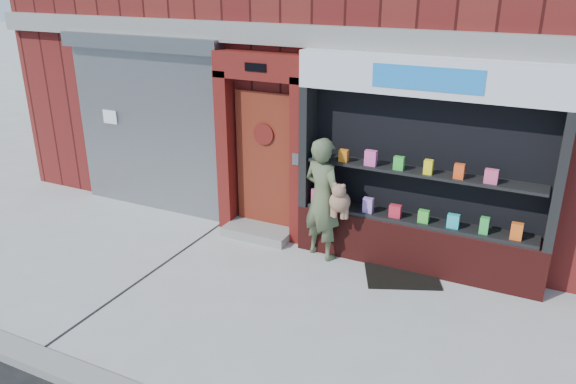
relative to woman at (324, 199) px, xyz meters
The scene contains 6 objects.
ground 1.85m from the woman, 105.82° to the right, with size 80.00×80.00×0.00m, color #9E9E99.
shutter_bay 3.55m from the woman, behind, with size 3.10×0.30×3.04m.
red_door_bay 1.34m from the woman, 164.86° to the left, with size 1.52×0.58×2.90m.
pharmacy_bay 1.41m from the woman, 11.81° to the left, with size 3.50×0.41×3.00m.
woman is the anchor object (origin of this frame).
doormat 1.55m from the woman, ahead, with size 1.00×0.70×0.02m, color black.
Camera 1 is at (3.27, -5.44, 3.99)m, focal length 35.00 mm.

